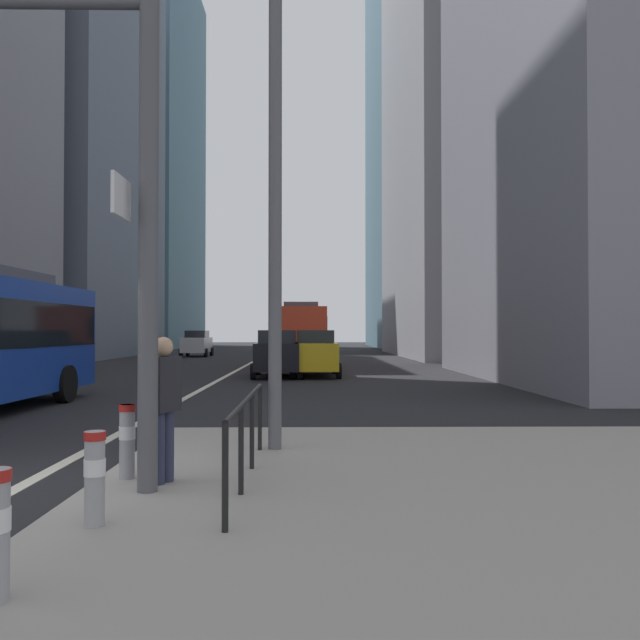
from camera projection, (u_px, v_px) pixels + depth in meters
name	position (u px, v px, depth m)	size (l,w,h in m)	color
ground_plane	(229.00, 375.00, 27.50)	(160.00, 160.00, 0.00)	black
median_island	(498.00, 507.00, 6.59)	(9.00, 10.00, 0.15)	gray
lane_centre_line	(250.00, 363.00, 37.49)	(0.20, 80.00, 0.01)	beige
office_tower_left_mid	(55.00, 129.00, 48.46)	(12.14, 20.33, 34.84)	slate
office_tower_left_far	(145.00, 156.00, 74.57)	(10.72, 22.21, 45.03)	slate
office_tower_right_far	(423.00, 123.00, 75.60)	(11.56, 25.17, 53.71)	slate
city_bus_red_receding	(301.00, 332.00, 35.87)	(2.83, 11.46, 3.40)	red
city_bus_red_distant	(304.00, 332.00, 56.88)	(2.94, 11.59, 3.40)	red
car_oncoming_mid	(197.00, 343.00, 47.53)	(2.07, 4.07, 1.94)	silver
car_receding_near	(315.00, 353.00, 26.75)	(2.10, 4.60, 1.94)	gold
car_receding_far	(278.00, 353.00, 26.26)	(2.09, 4.11, 1.94)	black
street_lamp_post	(275.00, 107.00, 9.53)	(5.50, 0.32, 8.00)	#56565B
bollard_right	(95.00, 473.00, 5.72)	(0.20, 0.20, 0.85)	#99999E
bollard_back	(127.00, 437.00, 7.55)	(0.20, 0.20, 0.88)	#99999E
pedestrian_railing	(247.00, 420.00, 7.45)	(0.06, 3.88, 0.98)	black
pedestrian_waiting	(163.00, 402.00, 7.34)	(0.39, 0.45, 1.69)	#2D334C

